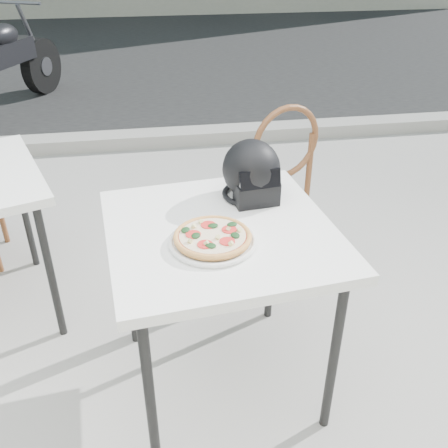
{
  "coord_description": "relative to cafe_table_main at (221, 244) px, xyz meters",
  "views": [
    {
      "loc": [
        -0.04,
        -1.58,
        1.81
      ],
      "look_at": [
        0.22,
        -0.02,
        0.87
      ],
      "focal_mm": 40.0,
      "sensor_mm": 36.0,
      "label": 1
    }
  ],
  "objects": [
    {
      "name": "ground",
      "position": [
        -0.21,
        -0.03,
        -0.74
      ],
      "size": [
        80.0,
        80.0,
        0.0
      ],
      "primitive_type": "plane",
      "color": "#9F9C96",
      "rests_on": "ground"
    },
    {
      "name": "street_asphalt",
      "position": [
        -0.21,
        6.97,
        -0.74
      ],
      "size": [
        30.0,
        8.0,
        0.0
      ],
      "primitive_type": "cube",
      "color": "black",
      "rests_on": "ground"
    },
    {
      "name": "curb",
      "position": [
        -0.21,
        2.97,
        -0.68
      ],
      "size": [
        30.0,
        0.25,
        0.12
      ],
      "primitive_type": "cube",
      "color": "gray",
      "rests_on": "ground"
    },
    {
      "name": "cafe_table_main",
      "position": [
        0.0,
        0.0,
        0.0
      ],
      "size": [
        0.94,
        0.94,
        0.82
      ],
      "rotation": [
        0.0,
        0.0,
        0.1
      ],
      "color": "white",
      "rests_on": "ground"
    },
    {
      "name": "plate",
      "position": [
        -0.05,
        -0.1,
        0.08
      ],
      "size": [
        0.36,
        0.36,
        0.02
      ],
      "rotation": [
        0.0,
        0.0,
        -0.13
      ],
      "color": "white",
      "rests_on": "cafe_table_main"
    },
    {
      "name": "pizza",
      "position": [
        -0.05,
        -0.1,
        0.11
      ],
      "size": [
        0.33,
        0.33,
        0.04
      ],
      "rotation": [
        0.0,
        0.0,
        0.18
      ],
      "color": "#DC9A50",
      "rests_on": "plate"
    },
    {
      "name": "helmet",
      "position": [
        0.17,
        0.23,
        0.18
      ],
      "size": [
        0.27,
        0.28,
        0.25
      ],
      "rotation": [
        0.0,
        0.0,
        0.11
      ],
      "color": "black",
      "rests_on": "cafe_table_main"
    },
    {
      "name": "cafe_chair_main",
      "position": [
        0.42,
        0.79,
        -0.15
      ],
      "size": [
        0.51,
        0.51,
        1.06
      ],
      "rotation": [
        0.0,
        0.0,
        3.47
      ],
      "color": "brown",
      "rests_on": "ground"
    }
  ]
}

